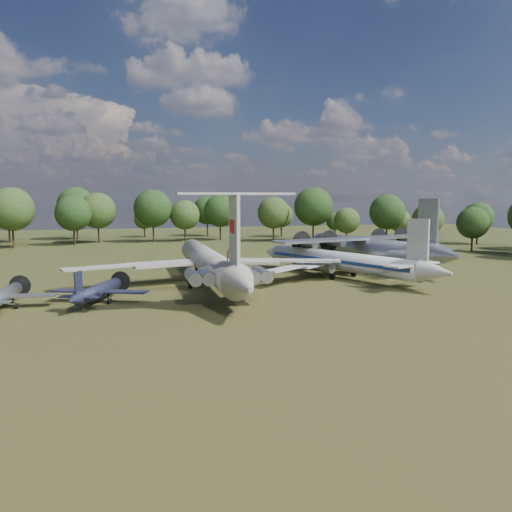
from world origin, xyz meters
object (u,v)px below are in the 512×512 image
object	(u,v)px
small_prop_northwest	(3,299)
person_on_il62	(229,255)
il62_airliner	(209,267)
small_prop_west	(99,294)
an12_transport	(368,253)
tu104_jet	(339,264)

from	to	relation	value
small_prop_northwest	person_on_il62	bearing A→B (deg)	-6.53
il62_airliner	small_prop_west	world-z (taller)	il62_airliner
an12_transport	person_on_il62	distance (m)	41.60
person_on_il62	il62_airliner	bearing A→B (deg)	-86.71
il62_airliner	person_on_il62	bearing A→B (deg)	-90.00
tu104_jet	an12_transport	bearing A→B (deg)	20.95
il62_airliner	tu104_jet	size ratio (longest dim) A/B	1.27
an12_transport	person_on_il62	bearing A→B (deg)	-155.15
small_prop_northwest	person_on_il62	xyz separation A→B (m)	(26.01, -5.49, 5.00)
person_on_il62	tu104_jet	bearing A→B (deg)	-139.44
il62_airliner	an12_transport	size ratio (longest dim) A/B	1.27
small_prop_west	small_prop_northwest	distance (m)	10.72
an12_transport	small_prop_west	world-z (taller)	an12_transport
il62_airliner	person_on_il62	world-z (taller)	person_on_il62
tu104_jet	person_on_il62	distance (m)	27.76
an12_transport	person_on_il62	xyz separation A→B (m)	(-32.57, -25.65, 3.36)
small_prop_northwest	small_prop_west	bearing A→B (deg)	6.71
an12_transport	small_prop_northwest	distance (m)	61.98
il62_airliner	small_prop_northwest	bearing A→B (deg)	-159.06
person_on_il62	small_prop_northwest	bearing A→B (deg)	-7.38
il62_airliner	small_prop_northwest	world-z (taller)	il62_airliner
an12_transport	person_on_il62	size ratio (longest dim) A/B	25.27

